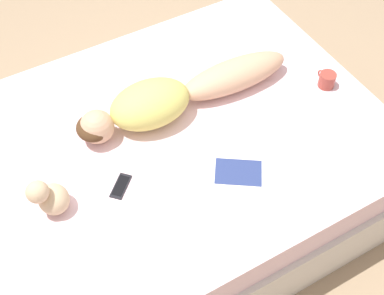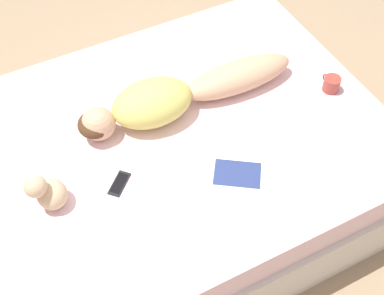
{
  "view_description": "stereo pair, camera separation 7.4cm",
  "coord_description": "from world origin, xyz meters",
  "views": [
    {
      "loc": [
        -1.68,
        0.87,
        2.8
      ],
      "look_at": [
        -0.17,
        0.01,
        0.64
      ],
      "focal_mm": 50.0,
      "sensor_mm": 36.0,
      "label": 1
    },
    {
      "loc": [
        -1.71,
        0.81,
        2.8
      ],
      "look_at": [
        -0.17,
        0.01,
        0.64
      ],
      "focal_mm": 50.0,
      "sensor_mm": 36.0,
      "label": 2
    }
  ],
  "objects": [
    {
      "name": "ground_plane",
      "position": [
        0.0,
        0.0,
        0.0
      ],
      "size": [
        12.0,
        12.0,
        0.0
      ],
      "primitive_type": "plane",
      "color": "#9E8466"
    },
    {
      "name": "cell_phone",
      "position": [
        -0.18,
        0.42,
        0.6
      ],
      "size": [
        0.15,
        0.15,
        0.01
      ],
      "rotation": [
        0.0,
        0.0,
        0.76
      ],
      "color": "black",
      "rests_on": "bed"
    },
    {
      "name": "open_magazine",
      "position": [
        -0.5,
        -0.07,
        0.6
      ],
      "size": [
        0.61,
        0.56,
        0.01
      ],
      "rotation": [
        0.0,
        0.0,
        -0.6
      ],
      "color": "white",
      "rests_on": "bed"
    },
    {
      "name": "bed",
      "position": [
        0.0,
        0.0,
        0.29
      ],
      "size": [
        1.81,
        2.29,
        0.59
      ],
      "color": "beige",
      "rests_on": "ground_plane"
    },
    {
      "name": "plush_toy",
      "position": [
        -0.13,
        0.76,
        0.69
      ],
      "size": [
        0.16,
        0.19,
        0.23
      ],
      "color": "#D1B289",
      "rests_on": "bed"
    },
    {
      "name": "person",
      "position": [
        0.16,
        -0.07,
        0.69
      ],
      "size": [
        0.32,
        1.29,
        0.22
      ],
      "rotation": [
        0.0,
        0.0,
        -0.03
      ],
      "color": "tan",
      "rests_on": "bed"
    },
    {
      "name": "coffee_mug",
      "position": [
        -0.12,
        -0.92,
        0.64
      ],
      "size": [
        0.13,
        0.1,
        0.09
      ],
      "color": "#993D33",
      "rests_on": "bed"
    }
  ]
}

